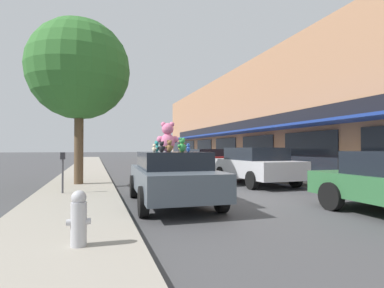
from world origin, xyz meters
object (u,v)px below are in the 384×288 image
at_px(teddy_bear_teal, 157,146).
at_px(teddy_bear_brown, 169,146).
at_px(teddy_bear_cream, 154,148).
at_px(teddy_bear_blue, 188,148).
at_px(parking_meter, 63,167).
at_px(teddy_bear_green, 182,145).
at_px(street_tree, 79,70).
at_px(parked_car_far_right, 206,160).
at_px(teddy_bear_red, 182,146).
at_px(teddy_bear_yellow, 181,148).
at_px(plush_art_car, 172,176).
at_px(teddy_bear_black, 162,147).
at_px(fire_hydrant, 79,218).
at_px(teddy_bear_giant, 168,137).
at_px(parked_car_far_center, 255,165).

relative_size(teddy_bear_teal, teddy_bear_brown, 1.00).
bearing_deg(teddy_bear_teal, teddy_bear_cream, 131.58).
relative_size(teddy_bear_blue, parking_meter, 0.18).
height_order(teddy_bear_teal, teddy_bear_green, teddy_bear_green).
distance_m(teddy_bear_cream, street_tree, 5.79).
relative_size(teddy_bear_cream, parked_car_far_right, 0.05).
bearing_deg(street_tree, teddy_bear_cream, -63.73).
height_order(teddy_bear_red, parked_car_far_right, teddy_bear_red).
bearing_deg(teddy_bear_green, teddy_bear_yellow, -131.79).
xyz_separation_m(teddy_bear_green, parking_meter, (-3.12, 2.62, -0.67)).
height_order(plush_art_car, teddy_bear_green, teddy_bear_green).
height_order(teddy_bear_cream, parked_car_far_right, teddy_bear_cream).
bearing_deg(teddy_bear_green, teddy_bear_black, -5.26).
distance_m(parked_car_far_right, fire_hydrant, 14.55).
relative_size(teddy_bear_teal, teddy_bear_blue, 1.41).
bearing_deg(teddy_bear_giant, parked_car_far_right, -104.85).
xyz_separation_m(teddy_bear_giant, teddy_bear_cream, (-0.39, -0.04, -0.30)).
distance_m(teddy_bear_black, teddy_bear_red, 2.02).
xyz_separation_m(teddy_bear_black, teddy_bear_teal, (0.17, 1.45, 0.02)).
relative_size(parked_car_far_right, fire_hydrant, 5.69).
bearing_deg(teddy_bear_green, teddy_bear_blue, 87.88).
relative_size(plush_art_car, parking_meter, 3.61).
relative_size(plush_art_car, fire_hydrant, 5.79).
bearing_deg(teddy_bear_green, plush_art_car, -101.96).
relative_size(teddy_bear_black, fire_hydrant, 0.35).
relative_size(teddy_bear_brown, street_tree, 0.05).
relative_size(teddy_bear_giant, teddy_bear_brown, 2.62).
bearing_deg(teddy_bear_yellow, teddy_bear_cream, 21.36).
bearing_deg(parked_car_far_right, teddy_bear_black, -116.15).
bearing_deg(teddy_bear_teal, parked_car_far_right, -58.67).
height_order(teddy_bear_yellow, parking_meter, teddy_bear_yellow).
bearing_deg(teddy_bear_brown, parking_meter, -43.11).
height_order(plush_art_car, teddy_bear_teal, teddy_bear_teal).
xyz_separation_m(teddy_bear_black, teddy_bear_green, (0.60, 0.24, 0.05)).
height_order(teddy_bear_black, teddy_bear_cream, teddy_bear_black).
bearing_deg(teddy_bear_black, teddy_bear_cream, -86.57).
bearing_deg(plush_art_car, street_tree, 122.68).
relative_size(teddy_bear_giant, teddy_bear_red, 2.49).
relative_size(teddy_bear_brown, teddy_bear_green, 0.85).
xyz_separation_m(teddy_bear_giant, parked_car_far_center, (4.61, 3.17, -1.00)).
relative_size(teddy_bear_green, parked_car_far_center, 0.08).
bearing_deg(teddy_bear_blue, parking_meter, -98.42).
bearing_deg(teddy_bear_blue, teddy_bear_giant, -128.40).
height_order(teddy_bear_brown, teddy_bear_red, teddy_bear_red).
distance_m(teddy_bear_blue, parked_car_far_center, 5.98).
distance_m(teddy_bear_cream, teddy_bear_yellow, 1.03).
bearing_deg(teddy_bear_blue, teddy_bear_black, -54.80).
bearing_deg(teddy_bear_blue, teddy_bear_cream, -108.95).
relative_size(teddy_bear_green, parked_car_far_right, 0.08).
relative_size(teddy_bear_giant, parked_car_far_center, 0.18).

